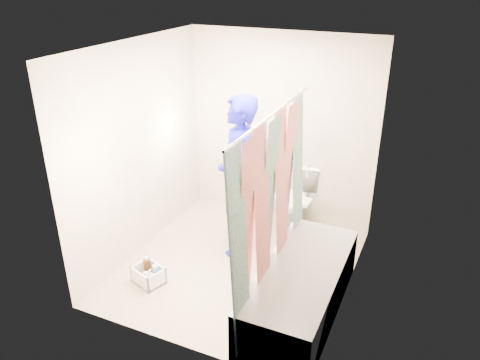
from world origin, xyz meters
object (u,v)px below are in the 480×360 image
at_px(bathtub, 301,288).
at_px(toilet, 295,200).
at_px(cleaning_caddy, 149,276).
at_px(plumber, 238,177).

height_order(bathtub, toilet, toilet).
relative_size(toilet, cleaning_caddy, 2.09).
bearing_deg(bathtub, cleaning_caddy, -171.61).
xyz_separation_m(toilet, plumber, (-0.45, -0.74, 0.54)).
bearing_deg(cleaning_caddy, bathtub, 27.46).
height_order(toilet, plumber, plumber).
bearing_deg(cleaning_caddy, toilet, 78.38).
distance_m(toilet, cleaning_caddy, 2.04).
bearing_deg(plumber, cleaning_caddy, -49.15).
xyz_separation_m(bathtub, toilet, (-0.55, 1.51, 0.12)).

